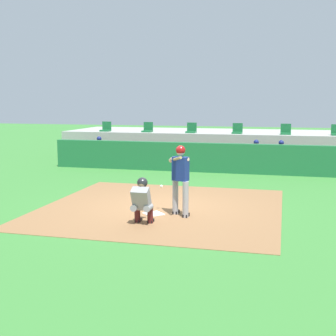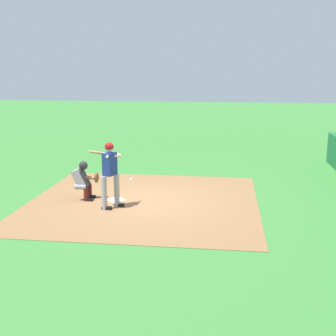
{
  "view_description": "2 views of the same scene",
  "coord_description": "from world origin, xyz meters",
  "px_view_note": "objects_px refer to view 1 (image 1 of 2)",
  "views": [
    {
      "loc": [
        3.18,
        -11.7,
        2.9
      ],
      "look_at": [
        0.0,
        0.7,
        1.0
      ],
      "focal_mm": 48.42,
      "sensor_mm": 36.0,
      "label": 1
    },
    {
      "loc": [
        11.9,
        2.25,
        3.66
      ],
      "look_at": [
        0.0,
        0.7,
        1.0
      ],
      "focal_mm": 47.56,
      "sensor_mm": 36.0,
      "label": 2
    }
  ],
  "objects_px": {
    "dugout_player_2": "(281,156)",
    "stadium_seat_0": "(106,129)",
    "catcher_crouched": "(142,199)",
    "stadium_seat_1": "(148,129)",
    "batter_at_plate": "(180,176)",
    "stadium_seat_2": "(191,130)",
    "dugout_player_0": "(98,150)",
    "stadium_seat_4": "(286,131)",
    "dugout_player_1": "(256,155)",
    "stadium_seat_3": "(237,131)",
    "home_plate": "(154,214)"
  },
  "relations": [
    {
      "from": "dugout_player_2",
      "to": "stadium_seat_0",
      "type": "bearing_deg",
      "value": 166.54
    },
    {
      "from": "catcher_crouched",
      "to": "stadium_seat_1",
      "type": "bearing_deg",
      "value": 106.28
    },
    {
      "from": "stadium_seat_0",
      "to": "stadium_seat_1",
      "type": "relative_size",
      "value": 1.0
    },
    {
      "from": "batter_at_plate",
      "to": "catcher_crouched",
      "type": "relative_size",
      "value": 1.03
    },
    {
      "from": "catcher_crouched",
      "to": "stadium_seat_2",
      "type": "relative_size",
      "value": 3.66
    },
    {
      "from": "dugout_player_0",
      "to": "stadium_seat_4",
      "type": "bearing_deg",
      "value": 13.88
    },
    {
      "from": "stadium_seat_0",
      "to": "batter_at_plate",
      "type": "bearing_deg",
      "value": -58.94
    },
    {
      "from": "dugout_player_1",
      "to": "stadium_seat_3",
      "type": "xyz_separation_m",
      "value": [
        -0.99,
        2.03,
        0.86
      ]
    },
    {
      "from": "catcher_crouched",
      "to": "stadium_seat_4",
      "type": "relative_size",
      "value": 3.66
    },
    {
      "from": "batter_at_plate",
      "to": "dugout_player_1",
      "type": "height_order",
      "value": "batter_at_plate"
    },
    {
      "from": "dugout_player_0",
      "to": "dugout_player_1",
      "type": "xyz_separation_m",
      "value": [
        7.05,
        0.0,
        0.0
      ]
    },
    {
      "from": "catcher_crouched",
      "to": "dugout_player_1",
      "type": "height_order",
      "value": "dugout_player_1"
    },
    {
      "from": "stadium_seat_4",
      "to": "stadium_seat_0",
      "type": "bearing_deg",
      "value": 180.0
    },
    {
      "from": "dugout_player_0",
      "to": "stadium_seat_1",
      "type": "height_order",
      "value": "stadium_seat_1"
    },
    {
      "from": "catcher_crouched",
      "to": "stadium_seat_2",
      "type": "height_order",
      "value": "stadium_seat_2"
    },
    {
      "from": "batter_at_plate",
      "to": "stadium_seat_1",
      "type": "distance_m",
      "value": 10.89
    },
    {
      "from": "home_plate",
      "to": "batter_at_plate",
      "type": "xyz_separation_m",
      "value": [
        0.69,
        0.04,
        1.01
      ]
    },
    {
      "from": "home_plate",
      "to": "batter_at_plate",
      "type": "height_order",
      "value": "batter_at_plate"
    },
    {
      "from": "home_plate",
      "to": "stadium_seat_2",
      "type": "distance_m",
      "value": 10.35
    },
    {
      "from": "home_plate",
      "to": "stadium_seat_3",
      "type": "xyz_separation_m",
      "value": [
        1.08,
        10.18,
        1.51
      ]
    },
    {
      "from": "batter_at_plate",
      "to": "dugout_player_2",
      "type": "relative_size",
      "value": 1.39
    },
    {
      "from": "batter_at_plate",
      "to": "stadium_seat_4",
      "type": "distance_m",
      "value": 10.47
    },
    {
      "from": "dugout_player_2",
      "to": "stadium_seat_0",
      "type": "xyz_separation_m",
      "value": [
        -8.5,
        2.03,
        0.86
      ]
    },
    {
      "from": "dugout_player_0",
      "to": "stadium_seat_4",
      "type": "xyz_separation_m",
      "value": [
        8.23,
        2.03,
        0.86
      ]
    },
    {
      "from": "dugout_player_0",
      "to": "stadium_seat_4",
      "type": "relative_size",
      "value": 2.71
    },
    {
      "from": "batter_at_plate",
      "to": "stadium_seat_2",
      "type": "height_order",
      "value": "stadium_seat_2"
    },
    {
      "from": "dugout_player_2",
      "to": "stadium_seat_2",
      "type": "bearing_deg",
      "value": 153.98
    },
    {
      "from": "batter_at_plate",
      "to": "dugout_player_0",
      "type": "xyz_separation_m",
      "value": [
        -5.67,
        8.11,
        -0.36
      ]
    },
    {
      "from": "home_plate",
      "to": "dugout_player_2",
      "type": "height_order",
      "value": "dugout_player_2"
    },
    {
      "from": "stadium_seat_4",
      "to": "home_plate",
      "type": "bearing_deg",
      "value": -107.71
    },
    {
      "from": "catcher_crouched",
      "to": "stadium_seat_3",
      "type": "relative_size",
      "value": 3.66
    },
    {
      "from": "catcher_crouched",
      "to": "dugout_player_0",
      "type": "xyz_separation_m",
      "value": [
        -4.97,
        9.06,
        0.07
      ]
    },
    {
      "from": "dugout_player_0",
      "to": "catcher_crouched",
      "type": "bearing_deg",
      "value": -61.24
    },
    {
      "from": "batter_at_plate",
      "to": "stadium_seat_3",
      "type": "relative_size",
      "value": 3.76
    },
    {
      "from": "dugout_player_2",
      "to": "stadium_seat_0",
      "type": "relative_size",
      "value": 2.71
    },
    {
      "from": "batter_at_plate",
      "to": "dugout_player_1",
      "type": "xyz_separation_m",
      "value": [
        1.38,
        8.11,
        -0.36
      ]
    },
    {
      "from": "home_plate",
      "to": "stadium_seat_3",
      "type": "distance_m",
      "value": 10.35
    },
    {
      "from": "stadium_seat_4",
      "to": "stadium_seat_1",
      "type": "bearing_deg",
      "value": 180.0
    },
    {
      "from": "batter_at_plate",
      "to": "stadium_seat_1",
      "type": "height_order",
      "value": "stadium_seat_1"
    },
    {
      "from": "stadium_seat_3",
      "to": "stadium_seat_4",
      "type": "xyz_separation_m",
      "value": [
        2.17,
        0.0,
        0.0
      ]
    },
    {
      "from": "stadium_seat_0",
      "to": "stadium_seat_4",
      "type": "distance_m",
      "value": 8.67
    },
    {
      "from": "catcher_crouched",
      "to": "stadium_seat_0",
      "type": "relative_size",
      "value": 3.66
    },
    {
      "from": "dugout_player_0",
      "to": "stadium_seat_0",
      "type": "bearing_deg",
      "value": 102.07
    },
    {
      "from": "stadium_seat_0",
      "to": "stadium_seat_4",
      "type": "xyz_separation_m",
      "value": [
        8.67,
        0.0,
        0.0
      ]
    },
    {
      "from": "batter_at_plate",
      "to": "stadium_seat_0",
      "type": "xyz_separation_m",
      "value": [
        -6.11,
        10.14,
        0.5
      ]
    },
    {
      "from": "dugout_player_1",
      "to": "stadium_seat_1",
      "type": "xyz_separation_m",
      "value": [
        -5.32,
        2.03,
        0.86
      ]
    },
    {
      "from": "dugout_player_0",
      "to": "stadium_seat_4",
      "type": "distance_m",
      "value": 8.52
    },
    {
      "from": "dugout_player_0",
      "to": "stadium_seat_3",
      "type": "distance_m",
      "value": 6.45
    },
    {
      "from": "stadium_seat_0",
      "to": "stadium_seat_1",
      "type": "bearing_deg",
      "value": 0.0
    },
    {
      "from": "home_plate",
      "to": "stadium_seat_1",
      "type": "relative_size",
      "value": 0.92
    }
  ]
}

